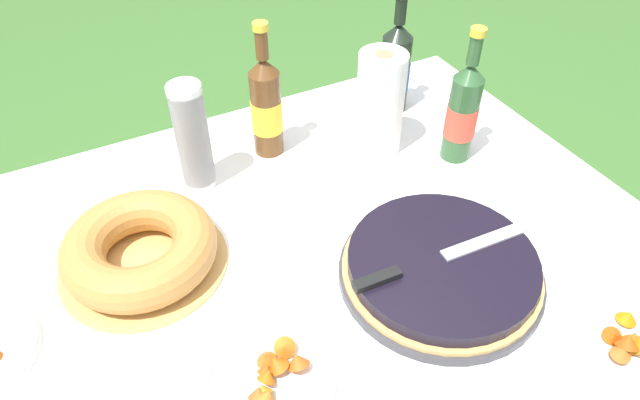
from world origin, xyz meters
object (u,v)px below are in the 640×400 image
serving_knife (430,260)px  cider_bottle_amber (266,106)px  bundt_cake (140,249)px  snack_plate_near (270,381)px  snack_plate_right (630,344)px  juice_bottle_red (395,68)px  paper_towel_roll (380,104)px  berry_tart (441,268)px  cider_bottle_green (463,112)px  cup_stack (193,138)px

serving_knife → cider_bottle_amber: (-0.10, 0.52, 0.06)m
bundt_cake → snack_plate_near: bundt_cake is taller
bundt_cake → snack_plate_right: (0.68, -0.57, -0.03)m
serving_knife → snack_plate_near: 0.36m
bundt_cake → juice_bottle_red: (0.73, 0.25, 0.07)m
cider_bottle_amber → paper_towel_roll: (0.24, -0.11, 0.00)m
cider_bottle_amber → juice_bottle_red: 0.36m
berry_tart → paper_towel_roll: size_ratio=1.53×
berry_tart → cider_bottle_amber: bearing=103.5°
serving_knife → juice_bottle_red: size_ratio=1.18×
cider_bottle_green → cider_bottle_amber: size_ratio=0.99×
snack_plate_right → paper_towel_roll: size_ratio=0.81×
juice_bottle_red → snack_plate_right: (-0.05, -0.81, -0.11)m
snack_plate_right → paper_towel_roll: 0.70m
paper_towel_roll → bundt_cake: bearing=-169.1°
serving_knife → cup_stack: cup_stack is taller
snack_plate_near → snack_plate_right: size_ratio=1.05×
bundt_cake → cup_stack: bearing=46.3°
paper_towel_roll → serving_knife: bearing=-109.1°
snack_plate_near → cider_bottle_amber: bearing=66.4°
berry_tart → bundt_cake: bearing=149.2°
serving_knife → snack_plate_right: 0.36m
berry_tart → serving_knife: size_ratio=1.03×
juice_bottle_red → berry_tart: bearing=-113.9°
berry_tart → cider_bottle_green: (0.26, 0.29, 0.10)m
berry_tart → bundt_cake: size_ratio=1.19×
snack_plate_near → snack_plate_right: (0.57, -0.22, 0.00)m
cider_bottle_green → paper_towel_roll: cider_bottle_green is taller
serving_knife → cider_bottle_green: size_ratio=1.16×
cup_stack → serving_knife: bearing=-59.2°
cup_stack → paper_towel_roll: bearing=-9.3°
cider_bottle_green → snack_plate_near: (-0.64, -0.35, -0.11)m
cup_stack → juice_bottle_red: 0.56m
snack_plate_near → snack_plate_right: 0.61m
bundt_cake → cup_stack: (0.18, 0.19, 0.08)m
juice_bottle_red → snack_plate_near: 0.86m
berry_tart → serving_knife: serving_knife is taller
cider_bottle_green → snack_plate_right: size_ratio=1.59×
snack_plate_right → cider_bottle_green: bearing=83.0°
cider_bottle_amber → cup_stack: bearing=-167.4°
juice_bottle_red → snack_plate_right: bearing=-93.4°
cider_bottle_green → juice_bottle_red: bearing=95.1°
serving_knife → cup_stack: 0.56m
cider_bottle_green → bundt_cake: bearing=-179.8°
berry_tart → juice_bottle_red: size_ratio=1.21×
snack_plate_right → berry_tart: bearing=124.7°
cider_bottle_amber → snack_plate_right: (0.32, -0.79, -0.11)m
cup_stack → paper_towel_roll: size_ratio=1.01×
cider_bottle_amber → juice_bottle_red: bearing=3.1°
serving_knife → snack_plate_near: serving_knife is taller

